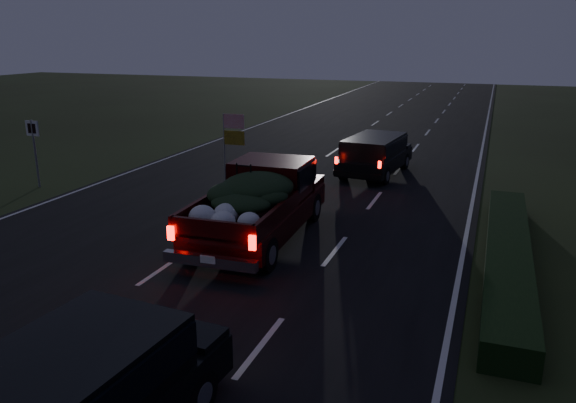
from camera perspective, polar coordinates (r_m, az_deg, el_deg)
The scene contains 6 objects.
ground at distance 14.01m, azimuth -12.51°, elevation -6.65°, with size 120.00×120.00×0.00m, color black.
road_asphalt at distance 14.00m, azimuth -12.52°, elevation -6.61°, with size 14.00×120.00×0.02m, color black.
hedge_row at distance 14.68m, azimuth 21.42°, elevation -5.08°, with size 1.00×10.00×0.60m, color black.
route_sign at distance 22.53m, azimuth -24.40°, elevation 5.43°, with size 0.55×0.08×2.50m.
pickup_truck at distance 15.33m, azimuth -2.92°, elevation 0.30°, with size 2.43×5.89×3.05m.
lead_suv at distance 22.81m, azimuth 8.83°, elevation 5.06°, with size 2.30×4.64×1.29m.
Camera 1 is at (7.17, -10.75, 5.40)m, focal length 35.00 mm.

